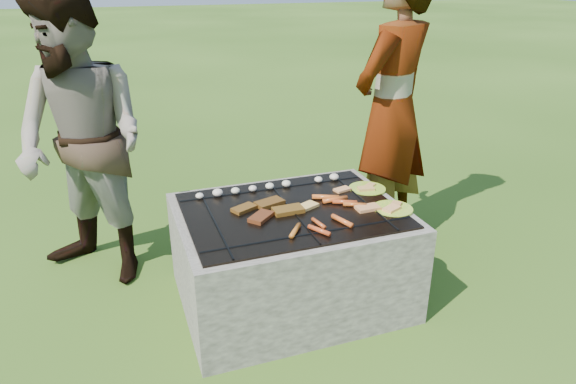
# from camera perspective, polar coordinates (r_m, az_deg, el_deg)

# --- Properties ---
(lawn) EXTENTS (60.00, 60.00, 0.00)m
(lawn) POSITION_cam_1_polar(r_m,az_deg,el_deg) (3.27, 0.30, -11.67)
(lawn) COLOR #294A12
(lawn) RESTS_ON ground
(fire_pit) EXTENTS (1.30, 1.00, 0.62)m
(fire_pit) POSITION_cam_1_polar(r_m,az_deg,el_deg) (3.12, 0.31, -7.42)
(fire_pit) COLOR gray
(fire_pit) RESTS_ON ground
(mushrooms) EXTENTS (0.94, 0.06, 0.04)m
(mushrooms) POSITION_cam_1_polar(r_m,az_deg,el_deg) (3.23, -2.22, 0.67)
(mushrooms) COLOR #F2E4CD
(mushrooms) RESTS_ON fire_pit
(pork_slabs) EXTENTS (0.40, 0.31, 0.03)m
(pork_slabs) POSITION_cam_1_polar(r_m,az_deg,el_deg) (2.94, -2.09, -1.92)
(pork_slabs) COLOR #93601A
(pork_slabs) RESTS_ON fire_pit
(sausages) EXTENTS (0.56, 0.49, 0.03)m
(sausages) POSITION_cam_1_polar(r_m,az_deg,el_deg) (2.92, 4.75, -2.12)
(sausages) COLOR orange
(sausages) RESTS_ON fire_pit
(bread_on_grate) EXTENTS (0.46, 0.38, 0.02)m
(bread_on_grate) POSITION_cam_1_polar(r_m,az_deg,el_deg) (3.03, 5.82, -1.27)
(bread_on_grate) COLOR #FAE680
(bread_on_grate) RESTS_ON fire_pit
(plate_far) EXTENTS (0.30, 0.30, 0.03)m
(plate_far) POSITION_cam_1_polar(r_m,az_deg,el_deg) (3.28, 8.78, 0.35)
(plate_far) COLOR #C2CE31
(plate_far) RESTS_ON fire_pit
(plate_near) EXTENTS (0.31, 0.31, 0.03)m
(plate_near) POSITION_cam_1_polar(r_m,az_deg,el_deg) (3.03, 11.56, -1.83)
(plate_near) COLOR yellow
(plate_near) RESTS_ON fire_pit
(cook) EXTENTS (0.86, 0.76, 1.98)m
(cook) POSITION_cam_1_polar(r_m,az_deg,el_deg) (3.67, 11.46, 8.90)
(cook) COLOR gray
(cook) RESTS_ON ground
(bystander) EXTENTS (1.12, 1.12, 1.83)m
(bystander) POSITION_cam_1_polar(r_m,az_deg,el_deg) (3.35, -21.85, 5.02)
(bystander) COLOR gray
(bystander) RESTS_ON ground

